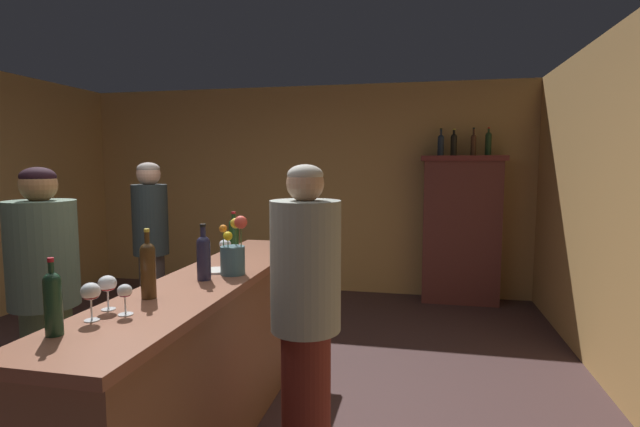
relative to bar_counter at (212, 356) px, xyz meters
The scene contains 20 objects.
wall_back 3.67m from the bar_counter, 95.47° to the left, with size 5.95×0.12×2.67m, color tan.
bar_counter is the anchor object (origin of this frame).
display_cabinet 3.72m from the bar_counter, 62.66° to the left, with size 0.97×0.37×1.76m.
wine_bottle_pinot 0.83m from the bar_counter, 100.08° to the right, with size 0.07×0.07×0.35m.
wine_bottle_syrah 0.65m from the bar_counter, 83.13° to the right, with size 0.08×0.08×0.32m.
wine_bottle_rose 1.23m from the bar_counter, 98.71° to the right, with size 0.07×0.07×0.30m.
wine_bottle_chardonnay 0.97m from the bar_counter, 100.92° to the left, with size 0.07×0.07×0.31m.
wine_glass_front 1.07m from the bar_counter, 98.88° to the right, with size 0.08×0.08×0.16m.
wine_glass_mid 0.95m from the bar_counter, 102.95° to the right, with size 0.08×0.08×0.16m.
wine_glass_rear 0.75m from the bar_counter, 101.04° to the left, with size 0.08×0.08×0.15m.
wine_glass_spare 0.97m from the bar_counter, 93.26° to the right, with size 0.07×0.07×0.14m.
flower_arrangement 0.64m from the bar_counter, 27.33° to the left, with size 0.18×0.15×0.36m.
cheese_plate 0.51m from the bar_counter, 95.77° to the left, with size 0.18×0.18×0.01m, color white.
display_bottle_left 3.85m from the bar_counter, 66.35° to the left, with size 0.07×0.07×0.32m.
display_bottle_midleft 3.91m from the bar_counter, 64.21° to the left, with size 0.07×0.07×0.32m.
display_bottle_center 4.00m from the bar_counter, 61.15° to the left, with size 0.06×0.06×0.33m.
display_bottle_midright 4.08m from the bar_counter, 58.98° to the left, with size 0.07×0.07×0.33m.
patron_by_cabinet 1.04m from the bar_counter, 164.62° to the right, with size 0.38×0.38×1.65m.
patron_near_entrance 1.75m from the bar_counter, 132.78° to the left, with size 0.31×0.31×1.68m.
bartender 0.89m from the bar_counter, 30.34° to the right, with size 0.34×0.34×1.66m.
Camera 1 is at (1.56, -2.51, 1.66)m, focal length 26.71 mm.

